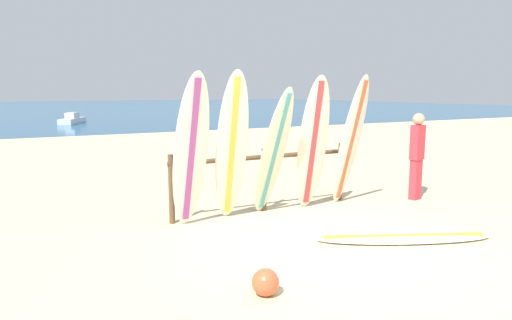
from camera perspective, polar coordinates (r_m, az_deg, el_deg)
The scene contains 12 objects.
ground_plane at distance 6.35m, azimuth 10.45°, elevation -10.72°, with size 120.00×120.00×0.00m, color beige.
ocean_water at distance 62.81m, azimuth -24.78°, elevation 5.95°, with size 120.00×80.00×0.01m, color #1E5984.
surfboard_rack at distance 7.94m, azimuth 1.02°, elevation -1.19°, with size 3.45×0.09×1.11m.
surfboard_leaning_far_left at distance 6.85m, azimuth -8.16°, elevation 1.01°, with size 0.58×0.75×2.38m.
surfboard_leaning_left at distance 7.11m, azimuth -3.07°, elevation 1.50°, with size 0.66×0.95×2.41m.
surfboard_leaning_center_left at distance 7.49m, azimuth 2.20°, elevation 0.92°, with size 0.59×0.94×2.17m.
surfboard_leaning_center at distance 7.93m, azimuth 7.11°, elevation 1.98°, with size 0.63×0.72×2.36m.
surfboard_leaning_center_right at distance 8.40m, azimuth 11.73°, elevation 2.32°, with size 0.55×0.77×2.38m.
surfboard_lying_on_sand at distance 6.87m, azimuth 18.00°, elevation -9.21°, with size 2.51×1.53×0.08m.
beachgoer_standing at distance 9.27m, azimuth 19.49°, elevation 0.90°, with size 0.30×0.23×1.67m.
small_boat_offshore at distance 31.66m, azimuth -22.00°, elevation 4.70°, with size 2.03×3.16×0.71m.
beach_ball at distance 4.85m, azimuth 1.18°, elevation -15.05°, with size 0.28×0.28×0.28m, color #CC5933.
Camera 1 is at (-3.77, -4.66, 2.09)m, focal length 31.96 mm.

